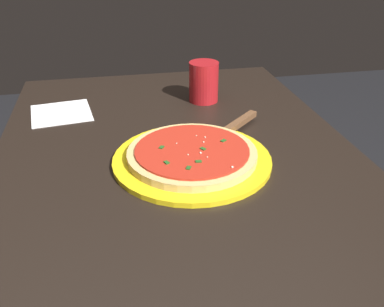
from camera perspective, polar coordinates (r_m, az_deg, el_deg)
The scene contains 6 objects.
restaurant_table at distance 0.99m, azimuth -1.76°, elevation -6.47°, with size 1.12×0.79×0.72m.
serving_plate at distance 0.88m, azimuth 0.00°, elevation -0.83°, with size 0.33×0.33×0.01m, color yellow.
pizza at distance 0.87m, azimuth 0.00°, elevation 0.03°, with size 0.27×0.27×0.02m.
pizza_server at distance 1.00m, azimuth 5.40°, elevation 3.39°, with size 0.18×0.19×0.01m.
cup_tall_drink at distance 1.18m, azimuth 1.59°, elevation 9.63°, with size 0.08×0.08×0.11m, color #B2191E.
napkin_folded_right at distance 1.17m, azimuth -17.23°, elevation 5.25°, with size 0.15×0.15×0.00m, color white.
Camera 1 is at (-0.80, 0.13, 1.16)m, focal length 39.54 mm.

